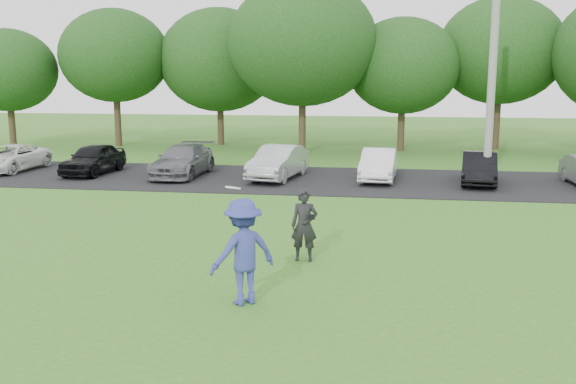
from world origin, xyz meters
name	(u,v)px	position (x,y,z in m)	size (l,w,h in m)	color
ground	(259,298)	(0.00, 0.00, 0.00)	(100.00, 100.00, 0.00)	#337020
parking_lot	(325,180)	(0.00, 13.00, 0.01)	(32.00, 6.50, 0.03)	black
utility_pole	(494,45)	(5.83, 12.75, 4.97)	(0.28, 0.28, 9.93)	gray
frisbee_player	(243,252)	(-0.21, -0.31, 0.94)	(1.38, 1.30, 2.12)	#343B92
camera_bystander	(304,225)	(0.51, 2.44, 0.78)	(0.59, 0.43, 1.56)	black
parked_cars	(284,163)	(-1.60, 13.08, 0.61)	(27.88, 4.26, 1.26)	white
tree_row	(374,55)	(1.51, 22.76, 4.91)	(42.39, 9.85, 8.64)	#38281C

